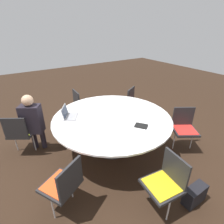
{
  "coord_description": "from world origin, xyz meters",
  "views": [
    {
      "loc": [
        1.56,
        2.4,
        2.3
      ],
      "look_at": [
        0.0,
        0.0,
        0.86
      ],
      "focal_mm": 28.0,
      "sensor_mm": 36.0,
      "label": 1
    }
  ],
  "objects_px": {
    "person_0": "(32,120)",
    "handbag": "(195,195)",
    "chair_0": "(20,131)",
    "laptop": "(68,115)",
    "spiral_notebook": "(141,126)",
    "chair_2": "(166,180)",
    "chair_5": "(82,103)",
    "chair_3": "(184,126)",
    "chair_1": "(64,183)",
    "chair_4": "(135,102)"
  },
  "relations": [
    {
      "from": "chair_4",
      "to": "chair_5",
      "type": "height_order",
      "value": "same"
    },
    {
      "from": "chair_2",
      "to": "handbag",
      "type": "relative_size",
      "value": 2.35
    },
    {
      "from": "chair_1",
      "to": "laptop",
      "type": "relative_size",
      "value": 2.13
    },
    {
      "from": "spiral_notebook",
      "to": "handbag",
      "type": "xyz_separation_m",
      "value": [
        -0.11,
        1.08,
        -0.63
      ]
    },
    {
      "from": "chair_0",
      "to": "chair_4",
      "type": "xyz_separation_m",
      "value": [
        -2.72,
        0.1,
        0.0
      ]
    },
    {
      "from": "laptop",
      "to": "chair_0",
      "type": "bearing_deg",
      "value": 94.17
    },
    {
      "from": "chair_3",
      "to": "handbag",
      "type": "distance_m",
      "value": 1.36
    },
    {
      "from": "chair_1",
      "to": "chair_4",
      "type": "height_order",
      "value": "same"
    },
    {
      "from": "chair_4",
      "to": "spiral_notebook",
      "type": "relative_size",
      "value": 3.29
    },
    {
      "from": "chair_1",
      "to": "handbag",
      "type": "bearing_deg",
      "value": -58.43
    },
    {
      "from": "handbag",
      "to": "chair_0",
      "type": "bearing_deg",
      "value": -53.55
    },
    {
      "from": "chair_1",
      "to": "laptop",
      "type": "xyz_separation_m",
      "value": [
        -0.54,
        -1.18,
        0.31
      ]
    },
    {
      "from": "handbag",
      "to": "spiral_notebook",
      "type": "bearing_deg",
      "value": -84.27
    },
    {
      "from": "chair_3",
      "to": "handbag",
      "type": "relative_size",
      "value": 2.35
    },
    {
      "from": "handbag",
      "to": "chair_4",
      "type": "bearing_deg",
      "value": -110.16
    },
    {
      "from": "chair_4",
      "to": "chair_2",
      "type": "bearing_deg",
      "value": 29.62
    },
    {
      "from": "laptop",
      "to": "handbag",
      "type": "height_order",
      "value": "laptop"
    },
    {
      "from": "chair_0",
      "to": "person_0",
      "type": "xyz_separation_m",
      "value": [
        -0.25,
        0.06,
        0.2
      ]
    },
    {
      "from": "spiral_notebook",
      "to": "handbag",
      "type": "distance_m",
      "value": 1.25
    },
    {
      "from": "chair_0",
      "to": "chair_4",
      "type": "bearing_deg",
      "value": 29.95
    },
    {
      "from": "spiral_notebook",
      "to": "laptop",
      "type": "bearing_deg",
      "value": -47.1
    },
    {
      "from": "chair_2",
      "to": "handbag",
      "type": "distance_m",
      "value": 0.6
    },
    {
      "from": "chair_2",
      "to": "spiral_notebook",
      "type": "distance_m",
      "value": 0.98
    },
    {
      "from": "person_0",
      "to": "handbag",
      "type": "distance_m",
      "value": 2.97
    },
    {
      "from": "chair_3",
      "to": "chair_2",
      "type": "bearing_deg",
      "value": 60.27
    },
    {
      "from": "chair_1",
      "to": "laptop",
      "type": "distance_m",
      "value": 1.34
    },
    {
      "from": "chair_1",
      "to": "handbag",
      "type": "xyz_separation_m",
      "value": [
        -1.56,
        0.88,
        -0.36
      ]
    },
    {
      "from": "person_0",
      "to": "chair_1",
      "type": "bearing_deg",
      "value": -56.56
    },
    {
      "from": "chair_3",
      "to": "chair_4",
      "type": "relative_size",
      "value": 1.0
    },
    {
      "from": "chair_2",
      "to": "spiral_notebook",
      "type": "height_order",
      "value": "chair_2"
    },
    {
      "from": "chair_2",
      "to": "person_0",
      "type": "xyz_separation_m",
      "value": [
        1.16,
        -2.24,
        0.2
      ]
    },
    {
      "from": "chair_5",
      "to": "handbag",
      "type": "height_order",
      "value": "chair_5"
    },
    {
      "from": "chair_5",
      "to": "chair_3",
      "type": "bearing_deg",
      "value": 33.26
    },
    {
      "from": "chair_2",
      "to": "laptop",
      "type": "height_order",
      "value": "laptop"
    },
    {
      "from": "person_0",
      "to": "chair_4",
      "type": "bearing_deg",
      "value": 31.07
    },
    {
      "from": "chair_1",
      "to": "chair_3",
      "type": "distance_m",
      "value": 2.48
    },
    {
      "from": "chair_3",
      "to": "chair_4",
      "type": "bearing_deg",
      "value": -56.65
    },
    {
      "from": "chair_2",
      "to": "person_0",
      "type": "distance_m",
      "value": 2.53
    },
    {
      "from": "person_0",
      "to": "spiral_notebook",
      "type": "height_order",
      "value": "person_0"
    },
    {
      "from": "chair_0",
      "to": "chair_5",
      "type": "relative_size",
      "value": 1.0
    },
    {
      "from": "chair_0",
      "to": "chair_1",
      "type": "height_order",
      "value": "same"
    },
    {
      "from": "chair_3",
      "to": "laptop",
      "type": "height_order",
      "value": "laptop"
    },
    {
      "from": "chair_0",
      "to": "laptop",
      "type": "relative_size",
      "value": 2.13
    },
    {
      "from": "chair_0",
      "to": "handbag",
      "type": "bearing_deg",
      "value": -21.51
    },
    {
      "from": "chair_1",
      "to": "person_0",
      "type": "height_order",
      "value": "person_0"
    },
    {
      "from": "chair_4",
      "to": "chair_0",
      "type": "bearing_deg",
      "value": -31.5
    },
    {
      "from": "chair_0",
      "to": "laptop",
      "type": "xyz_separation_m",
      "value": [
        -0.82,
        0.43,
        0.31
      ]
    },
    {
      "from": "chair_0",
      "to": "spiral_notebook",
      "type": "xyz_separation_m",
      "value": [
        -1.73,
        1.42,
        0.26
      ]
    },
    {
      "from": "chair_1",
      "to": "spiral_notebook",
      "type": "relative_size",
      "value": 3.29
    },
    {
      "from": "person_0",
      "to": "laptop",
      "type": "xyz_separation_m",
      "value": [
        -0.58,
        0.38,
        0.11
      ]
    }
  ]
}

